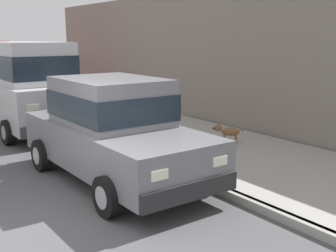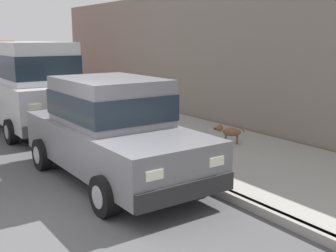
% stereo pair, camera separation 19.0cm
% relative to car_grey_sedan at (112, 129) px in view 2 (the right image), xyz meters
% --- Properties ---
extents(ground_plane, '(80.00, 80.00, 0.00)m').
position_rel_car_grey_sedan_xyz_m(ground_plane, '(-2.08, -1.46, -0.98)').
color(ground_plane, '#4C4C4F').
extents(curb, '(0.16, 64.00, 0.14)m').
position_rel_car_grey_sedan_xyz_m(curb, '(1.12, -1.46, -0.91)').
color(curb, gray).
rests_on(curb, ground).
extents(sidewalk, '(3.60, 64.00, 0.14)m').
position_rel_car_grey_sedan_xyz_m(sidewalk, '(2.92, -1.46, -0.91)').
color(sidewalk, '#99968E').
rests_on(sidewalk, ground).
extents(car_grey_sedan, '(2.08, 4.62, 1.92)m').
position_rel_car_grey_sedan_xyz_m(car_grey_sedan, '(0.00, 0.00, 0.00)').
color(car_grey_sedan, slate).
rests_on(car_grey_sedan, ground).
extents(car_silver_van, '(2.19, 4.92, 2.52)m').
position_rel_car_grey_sedan_xyz_m(car_silver_van, '(0.04, 5.37, 0.41)').
color(car_silver_van, '#BCBCC1').
rests_on(car_silver_van, ground).
extents(dog_brown, '(0.60, 0.53, 0.49)m').
position_rel_car_grey_sedan_xyz_m(dog_brown, '(3.32, 0.42, -0.55)').
color(dog_brown, brown).
rests_on(dog_brown, sidewalk).
extents(building_facade, '(0.50, 20.00, 4.08)m').
position_rel_car_grey_sedan_xyz_m(building_facade, '(5.02, 3.71, 1.06)').
color(building_facade, slate).
rests_on(building_facade, ground).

